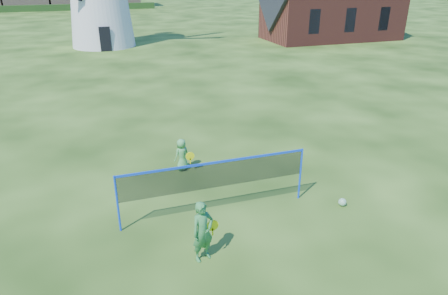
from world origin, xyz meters
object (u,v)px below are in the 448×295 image
at_px(player_girl, 203,232).
at_px(player_boy, 182,155).
at_px(badminton_net, 215,176).
at_px(play_ball, 342,202).
at_px(chapel, 333,5).

relative_size(player_girl, player_boy, 1.36).
distance_m(badminton_net, play_ball, 3.69).
bearing_deg(player_girl, badminton_net, 45.84).
distance_m(chapel, player_girl, 34.20).
xyz_separation_m(player_girl, play_ball, (4.27, 0.93, -0.62)).
height_order(chapel, play_ball, chapel).
xyz_separation_m(chapel, player_boy, (-19.82, -22.85, -2.54)).
distance_m(badminton_net, player_girl, 1.91).
xyz_separation_m(badminton_net, play_ball, (3.46, -0.75, -1.03)).
bearing_deg(player_boy, play_ball, 112.74).
bearing_deg(badminton_net, player_girl, -115.73).
bearing_deg(badminton_net, chapel, 52.70).
height_order(badminton_net, play_ball, badminton_net).
height_order(chapel, player_girl, chapel).
distance_m(chapel, player_boy, 30.35).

